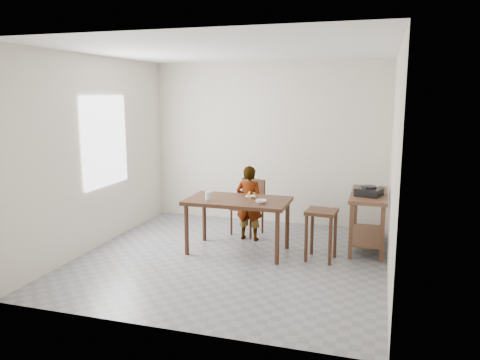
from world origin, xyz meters
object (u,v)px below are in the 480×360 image
(prep_counter, at_px, (368,221))
(stool, at_px, (321,235))
(child, at_px, (249,203))
(dining_chair, at_px, (247,208))
(dining_table, at_px, (238,226))

(prep_counter, height_order, stool, prep_counter)
(child, distance_m, stool, 1.31)
(stool, bearing_deg, child, 153.35)
(dining_chair, xyz_separation_m, stool, (1.26, -0.83, -0.09))
(prep_counter, xyz_separation_m, child, (-1.72, -0.12, 0.16))
(dining_table, bearing_deg, dining_chair, 97.49)
(child, height_order, stool, child)
(child, xyz_separation_m, dining_chair, (-0.11, 0.25, -0.14))
(dining_table, height_order, stool, dining_table)
(dining_chair, bearing_deg, stool, -17.13)
(dining_table, distance_m, child, 0.61)
(dining_chair, bearing_deg, prep_counter, 12.03)
(dining_table, relative_size, stool, 2.07)
(dining_table, height_order, dining_chair, dining_chair)
(prep_counter, relative_size, child, 1.06)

